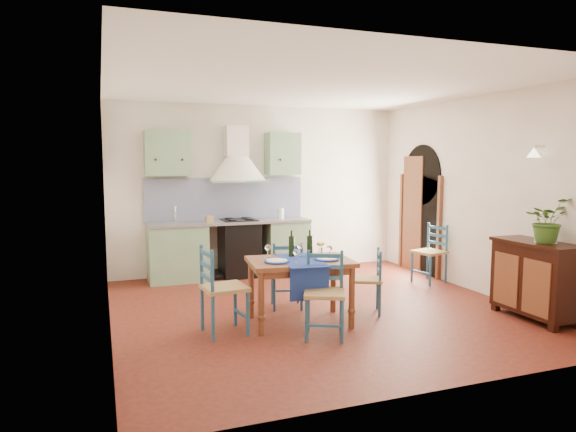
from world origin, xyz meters
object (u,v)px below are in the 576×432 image
object	(u,v)px
sideboard	(536,277)
potted_plant	(547,220)
dining_table	(300,267)
chair_near	(325,293)

from	to	relation	value
sideboard	potted_plant	xyz separation A→B (m)	(0.02, -0.10, 0.69)
dining_table	potted_plant	bearing A→B (deg)	-18.84
chair_near	dining_table	bearing A→B (deg)	98.40
dining_table	chair_near	size ratio (longest dim) A/B	1.38
chair_near	potted_plant	world-z (taller)	potted_plant
potted_plant	chair_near	bearing A→B (deg)	171.24
sideboard	potted_plant	world-z (taller)	potted_plant
dining_table	chair_near	xyz separation A→B (m)	(0.08, -0.52, -0.19)
chair_near	sideboard	xyz separation A→B (m)	(2.60, -0.31, 0.04)
chair_near	potted_plant	xyz separation A→B (m)	(2.62, -0.40, 0.73)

